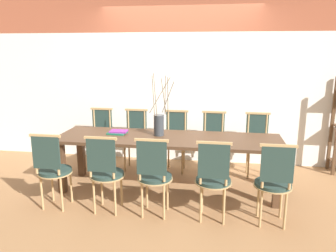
% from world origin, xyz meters
% --- Properties ---
extents(ground_plane, '(16.00, 16.00, 0.00)m').
position_xyz_m(ground_plane, '(0.00, 0.00, 0.00)').
color(ground_plane, '#9E7047').
extents(wall_rear, '(12.00, 0.06, 3.20)m').
position_xyz_m(wall_rear, '(0.00, 1.25, 1.60)').
color(wall_rear, white).
rests_on(wall_rear, ground_plane).
extents(dining_table, '(2.91, 0.82, 0.72)m').
position_xyz_m(dining_table, '(0.00, 0.00, 0.64)').
color(dining_table, '#4C3321').
rests_on(dining_table, ground_plane).
extents(chair_near_leftend, '(0.40, 0.40, 0.93)m').
position_xyz_m(chair_near_leftend, '(-1.23, -0.73, 0.51)').
color(chair_near_leftend, '#233833').
rests_on(chair_near_leftend, ground_plane).
extents(chair_near_left, '(0.40, 0.40, 0.93)m').
position_xyz_m(chair_near_left, '(-0.60, -0.73, 0.51)').
color(chair_near_left, '#233833').
rests_on(chair_near_left, ground_plane).
extents(chair_near_center, '(0.40, 0.40, 0.93)m').
position_xyz_m(chair_near_center, '(-0.04, -0.73, 0.51)').
color(chair_near_center, '#233833').
rests_on(chair_near_center, ground_plane).
extents(chair_near_right, '(0.40, 0.40, 0.93)m').
position_xyz_m(chair_near_right, '(0.61, -0.73, 0.51)').
color(chair_near_right, '#233833').
rests_on(chair_near_right, ground_plane).
extents(chair_near_rightend, '(0.40, 0.40, 0.93)m').
position_xyz_m(chair_near_rightend, '(1.23, -0.73, 0.51)').
color(chair_near_rightend, '#233833').
rests_on(chair_near_rightend, ground_plane).
extents(chair_far_leftend, '(0.40, 0.40, 0.93)m').
position_xyz_m(chair_far_leftend, '(-1.21, 0.73, 0.51)').
color(chair_far_leftend, '#233833').
rests_on(chair_far_leftend, ground_plane).
extents(chair_far_left, '(0.40, 0.40, 0.93)m').
position_xyz_m(chair_far_left, '(-0.64, 0.73, 0.51)').
color(chair_far_left, '#233833').
rests_on(chair_far_left, ground_plane).
extents(chair_far_center, '(0.40, 0.40, 0.93)m').
position_xyz_m(chair_far_center, '(0.00, 0.73, 0.51)').
color(chair_far_center, '#233833').
rests_on(chair_far_center, ground_plane).
extents(chair_far_right, '(0.40, 0.40, 0.93)m').
position_xyz_m(chair_far_right, '(0.57, 0.73, 0.51)').
color(chair_far_right, '#233833').
rests_on(chair_far_right, ground_plane).
extents(chair_far_rightend, '(0.40, 0.40, 0.93)m').
position_xyz_m(chair_far_rightend, '(1.21, 0.73, 0.51)').
color(chair_far_rightend, '#233833').
rests_on(chair_far_rightend, ground_plane).
extents(vase_centerpiece, '(0.36, 0.31, 0.82)m').
position_xyz_m(vase_centerpiece, '(-0.13, 0.08, 0.88)').
color(vase_centerpiece, '#33383D').
rests_on(vase_centerpiece, dining_table).
extents(book_stack, '(0.26, 0.21, 0.04)m').
position_xyz_m(book_stack, '(-0.70, 0.08, 0.74)').
color(book_stack, '#1E6B4C').
rests_on(book_stack, dining_table).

